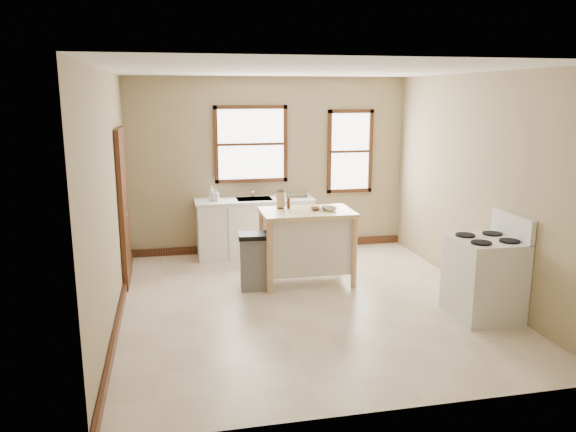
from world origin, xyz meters
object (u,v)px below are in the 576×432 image
at_px(soap_bottle_a, 212,193).
at_px(bowl_c, 331,209).
at_px(bowl_a, 316,209).
at_px(pepper_grinder, 288,203).
at_px(trash_bin, 254,261).
at_px(gas_stove, 485,267).
at_px(knife_block, 280,201).
at_px(bowl_b, 328,209).
at_px(dish_rack, 295,195).
at_px(kitchen_island, 307,247).
at_px(soap_bottle_b, 216,195).

bearing_deg(soap_bottle_a, bowl_c, -31.50).
bearing_deg(bowl_c, bowl_a, 153.86).
distance_m(soap_bottle_a, pepper_grinder, 1.56).
relative_size(trash_bin, gas_stove, 0.63).
relative_size(knife_block, bowl_b, 1.14).
bearing_deg(bowl_c, soap_bottle_a, 133.98).
bearing_deg(soap_bottle_a, dish_rack, 14.56).
height_order(trash_bin, gas_stove, gas_stove).
bearing_deg(kitchen_island, pepper_grinder, 140.48).
height_order(soap_bottle_b, gas_stove, gas_stove).
bearing_deg(dish_rack, soap_bottle_b, -159.34).
distance_m(bowl_a, gas_stove, 2.29).
distance_m(bowl_a, trash_bin, 1.09).
relative_size(soap_bottle_a, dish_rack, 0.60).
relative_size(knife_block, trash_bin, 0.26).
xyz_separation_m(soap_bottle_a, gas_stove, (2.86, -3.02, -0.44)).
relative_size(soap_bottle_a, bowl_c, 1.39).
xyz_separation_m(dish_rack, bowl_c, (0.15, -1.51, 0.06)).
bearing_deg(knife_block, soap_bottle_b, 122.98).
bearing_deg(dish_rack, soap_bottle_a, -160.64).
distance_m(pepper_grinder, bowl_c, 0.59).
height_order(soap_bottle_b, bowl_a, soap_bottle_b).
distance_m(soap_bottle_a, bowl_c, 2.10).
xyz_separation_m(knife_block, pepper_grinder, (0.10, -0.05, -0.03)).
bearing_deg(bowl_b, dish_rack, 94.92).
xyz_separation_m(soap_bottle_b, bowl_b, (1.38, -1.44, 0.02)).
bearing_deg(gas_stove, knife_block, 137.88).
relative_size(soap_bottle_a, knife_block, 1.16).
bearing_deg(knife_block, trash_bin, -142.04).
distance_m(soap_bottle_b, bowl_c, 2.04).
bearing_deg(knife_block, kitchen_island, -36.92).
height_order(soap_bottle_a, gas_stove, gas_stove).
bearing_deg(dish_rack, trash_bin, -101.04).
height_order(knife_block, trash_bin, knife_block).
bearing_deg(gas_stove, bowl_a, 134.82).
bearing_deg(kitchen_island, bowl_b, -7.94).
xyz_separation_m(soap_bottle_a, trash_bin, (0.41, -1.54, -0.66)).
relative_size(kitchen_island, bowl_a, 7.94).
xyz_separation_m(pepper_grinder, bowl_a, (0.33, -0.18, -0.06)).
relative_size(bowl_a, gas_stove, 0.13).
height_order(bowl_c, gas_stove, gas_stove).
bearing_deg(bowl_b, knife_block, 155.43).
bearing_deg(soap_bottle_a, soap_bottle_b, -9.78).
relative_size(bowl_a, bowl_c, 0.93).
relative_size(soap_bottle_b, trash_bin, 0.24).
height_order(knife_block, bowl_c, knife_block).
xyz_separation_m(soap_bottle_a, bowl_c, (1.46, -1.51, -0.00)).
bearing_deg(knife_block, bowl_a, -28.88).
bearing_deg(trash_bin, gas_stove, -26.59).
bearing_deg(bowl_a, gas_stove, -45.18).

